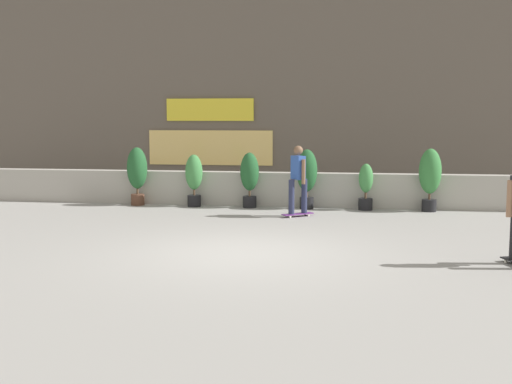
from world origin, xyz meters
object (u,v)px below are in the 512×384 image
potted_plant_1 (194,177)px  skater_by_wall_left (298,177)px  potted_plant_2 (250,176)px  potted_plant_5 (430,175)px  potted_plant_0 (137,171)px  potted_plant_3 (307,174)px  potted_plant_4 (366,186)px

potted_plant_1 → skater_by_wall_left: (2.88, -1.34, 0.15)m
potted_plant_2 → potted_plant_5: size_ratio=0.91×
potted_plant_1 → potted_plant_5: size_ratio=0.87×
potted_plant_0 → potted_plant_3: 4.56m
potted_plant_3 → potted_plant_5: potted_plant_5 is taller
potted_plant_1 → potted_plant_2: size_ratio=0.95×
potted_plant_0 → potted_plant_1: bearing=-0.0°
potted_plant_3 → potted_plant_0: bearing=180.0°
potted_plant_0 → skater_by_wall_left: size_ratio=0.92×
potted_plant_4 → potted_plant_2: bearing=180.0°
potted_plant_3 → potted_plant_5: (3.09, 0.00, 0.03)m
skater_by_wall_left → potted_plant_5: bearing=22.7°
skater_by_wall_left → potted_plant_2: bearing=135.8°
potted_plant_1 → skater_by_wall_left: 3.18m
skater_by_wall_left → potted_plant_3: bearing=85.0°
potted_plant_0 → potted_plant_4: 6.08m
potted_plant_3 → skater_by_wall_left: (-0.12, -1.34, 0.04)m
potted_plant_2 → skater_by_wall_left: bearing=-44.2°
potted_plant_1 → potted_plant_4: bearing=0.0°
potted_plant_0 → potted_plant_2: (3.06, 0.00, -0.08)m
potted_plant_1 → potted_plant_5: (6.09, 0.00, 0.14)m
potted_plant_2 → potted_plant_4: potted_plant_2 is taller
potted_plant_2 → potted_plant_4: bearing=0.0°
skater_by_wall_left → potted_plant_1: bearing=155.0°
potted_plant_0 → potted_plant_1: 1.57m
potted_plant_0 → potted_plant_5: potted_plant_5 is taller
potted_plant_0 → potted_plant_4: bearing=0.0°
potted_plant_4 → skater_by_wall_left: bearing=-140.4°
potted_plant_0 → potted_plant_4: size_ratio=1.31×
potted_plant_2 → potted_plant_5: bearing=0.0°
potted_plant_2 → potted_plant_3: bearing=-0.0°
potted_plant_0 → potted_plant_5: bearing=0.0°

